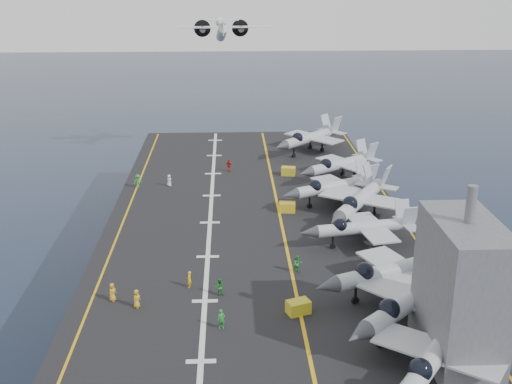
{
  "coord_description": "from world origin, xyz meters",
  "views": [
    {
      "loc": [
        -3.42,
        -75.04,
        41.23
      ],
      "look_at": [
        0.0,
        4.0,
        13.0
      ],
      "focal_mm": 45.0,
      "sensor_mm": 36.0,
      "label": 1
    }
  ],
  "objects_px": {
    "tow_cart_a": "(298,307)",
    "transport_plane": "(222,33)",
    "fighter_jet_0": "(435,353)",
    "island_superstructure": "(463,275)"
  },
  "relations": [
    {
      "from": "tow_cart_a",
      "to": "transport_plane",
      "type": "relative_size",
      "value": 0.12
    },
    {
      "from": "fighter_jet_0",
      "to": "transport_plane",
      "type": "distance_m",
      "value": 97.5
    },
    {
      "from": "fighter_jet_0",
      "to": "tow_cart_a",
      "type": "distance_m",
      "value": 14.52
    },
    {
      "from": "island_superstructure",
      "to": "tow_cart_a",
      "type": "height_order",
      "value": "island_superstructure"
    },
    {
      "from": "transport_plane",
      "to": "tow_cart_a",
      "type": "bearing_deg",
      "value": -84.95
    },
    {
      "from": "fighter_jet_0",
      "to": "tow_cart_a",
      "type": "bearing_deg",
      "value": 130.68
    },
    {
      "from": "island_superstructure",
      "to": "tow_cart_a",
      "type": "distance_m",
      "value": 15.83
    },
    {
      "from": "island_superstructure",
      "to": "tow_cart_a",
      "type": "xyz_separation_m",
      "value": [
        -12.19,
        7.41,
        -6.87
      ]
    },
    {
      "from": "fighter_jet_0",
      "to": "transport_plane",
      "type": "bearing_deg",
      "value": 100.04
    },
    {
      "from": "island_superstructure",
      "to": "fighter_jet_0",
      "type": "xyz_separation_m",
      "value": [
        -2.81,
        -3.5,
        -4.86
      ]
    }
  ]
}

